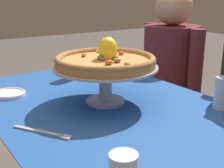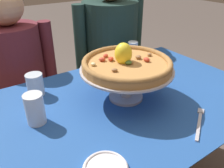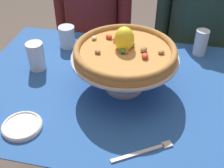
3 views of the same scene
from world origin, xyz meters
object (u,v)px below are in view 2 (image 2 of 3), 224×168
object	(u,v)px
water_glass_side_left	(35,111)
sugar_packet	(160,57)
water_glass_back_right	(133,53)
diner_right	(110,59)
pizza	(127,63)
diner_left	(21,88)
water_glass_back_left	(35,86)
dinner_fork	(199,122)
pizza_stand	(126,76)

from	to	relation	value
water_glass_side_left	sugar_packet	xyz separation A→B (m)	(0.87, 0.21, -0.05)
water_glass_back_right	diner_right	world-z (taller)	diner_right
pizza	diner_left	world-z (taller)	diner_left
water_glass_back_right	pizza	bearing A→B (deg)	-132.78
water_glass_back_left	sugar_packet	distance (m)	0.81
pizza	dinner_fork	bearing A→B (deg)	-67.48
water_glass_side_left	dinner_fork	bearing A→B (deg)	-34.51
dinner_fork	diner_right	distance (m)	0.96
dinner_fork	pizza	bearing A→B (deg)	112.52
diner_left	diner_right	xyz separation A→B (m)	(0.65, -0.05, 0.06)
diner_left	water_glass_side_left	bearing A→B (deg)	-96.56
pizza_stand	diner_left	bearing A→B (deg)	115.53
diner_right	diner_left	bearing A→B (deg)	175.80
water_glass_back_left	dinner_fork	xyz separation A→B (m)	(0.45, -0.56, -0.04)
pizza	sugar_packet	distance (m)	0.57
diner_right	pizza	bearing A→B (deg)	-118.18
water_glass_back_right	dinner_fork	size ratio (longest dim) A/B	0.65
diner_right	dinner_fork	bearing A→B (deg)	-102.54
water_glass_back_left	diner_right	world-z (taller)	diner_right
water_glass_back_right	diner_right	bearing A→B (deg)	83.22
water_glass_back_right	pizza_stand	bearing A→B (deg)	-132.61
diner_left	dinner_fork	bearing A→B (deg)	-65.40
pizza	diner_left	size ratio (longest dim) A/B	0.33
pizza_stand	diner_left	distance (m)	0.79
dinner_fork	diner_right	size ratio (longest dim) A/B	0.15
pizza_stand	water_glass_back_left	world-z (taller)	pizza_stand
dinner_fork	sugar_packet	xyz separation A→B (m)	(0.35, 0.57, -0.00)
water_glass_back_right	water_glass_back_left	world-z (taller)	water_glass_back_right
pizza	diner_right	size ratio (longest dim) A/B	0.31
pizza	dinner_fork	xyz separation A→B (m)	(0.13, -0.31, -0.17)
water_glass_back_left	dinner_fork	world-z (taller)	water_glass_back_left
pizza_stand	diner_left	xyz separation A→B (m)	(-0.32, 0.67, -0.27)
sugar_packet	diner_right	bearing A→B (deg)	112.31
pizza_stand	diner_right	bearing A→B (deg)	61.91
pizza_stand	water_glass_back_right	world-z (taller)	pizza_stand
sugar_packet	water_glass_side_left	bearing A→B (deg)	-166.51
water_glass_back_right	water_glass_side_left	xyz separation A→B (m)	(-0.69, -0.27, 0.00)
pizza_stand	water_glass_back_right	distance (m)	0.44
pizza_stand	water_glass_back_right	size ratio (longest dim) A/B	3.33
pizza_stand	water_glass_back_right	xyz separation A→B (m)	(0.30, 0.32, -0.06)
pizza_stand	water_glass_back_left	xyz separation A→B (m)	(-0.33, 0.26, -0.07)
pizza_stand	pizza	world-z (taller)	pizza
water_glass_back_right	water_glass_side_left	bearing A→B (deg)	-158.51
diner_right	pizza_stand	bearing A→B (deg)	-118.09
water_glass_side_left	diner_right	bearing A→B (deg)	38.28
dinner_fork	sugar_packet	distance (m)	0.67
water_glass_side_left	sugar_packet	size ratio (longest dim) A/B	2.46
pizza	water_glass_back_left	bearing A→B (deg)	141.72
water_glass_side_left	pizza	bearing A→B (deg)	-7.33
sugar_packet	diner_right	world-z (taller)	diner_right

